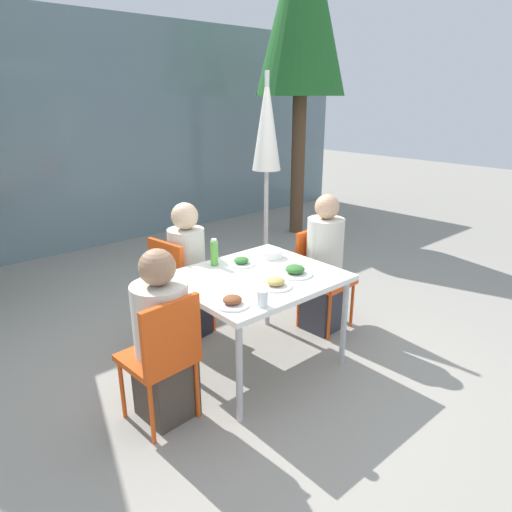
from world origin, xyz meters
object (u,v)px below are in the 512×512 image
person_far (188,273)px  chair_left (164,351)px  salad_bowl (272,254)px  person_right (324,267)px  chair_far (177,280)px  chair_right (320,271)px  bottle (214,253)px  person_left (163,341)px  tree_behind_right (303,1)px  drinking_cup (262,298)px  closed_umbrella (267,140)px

person_far → chair_left: bearing=-49.4°
salad_bowl → person_right: bearing=-19.3°
person_right → chair_far: size_ratio=1.39×
chair_right → chair_far: bearing=-34.6°
chair_right → bottle: 1.05m
person_far → bottle: size_ratio=5.52×
person_left → person_right: person_right is taller
chair_right → salad_bowl: (-0.51, 0.08, 0.26)m
chair_right → person_right: (-0.04, -0.08, 0.07)m
chair_far → person_far: bearing=58.0°
chair_left → tree_behind_right: tree_behind_right is taller
chair_left → bottle: size_ratio=4.13×
chair_left → drinking_cup: size_ratio=8.46×
bottle → drinking_cup: (-0.20, -0.78, -0.05)m
drinking_cup → salad_bowl: bearing=43.3°
drinking_cup → person_left: bearing=145.6°
person_far → closed_umbrella: 1.54m
chair_right → chair_far: same height
person_left → closed_umbrella: (1.84, 1.07, 1.04)m
chair_far → bottle: size_ratio=4.13×
chair_right → drinking_cup: (-1.18, -0.55, 0.28)m
person_far → salad_bowl: size_ratio=6.16×
chair_right → salad_bowl: chair_right is taller
bottle → person_far: bearing=92.0°
person_far → salad_bowl: (0.48, -0.53, 0.21)m
person_right → bottle: (-0.93, 0.32, 0.26)m
salad_bowl → closed_umbrella: bearing=50.2°
person_far → drinking_cup: 1.19m
person_left → closed_umbrella: size_ratio=0.52×
chair_left → tree_behind_right: size_ratio=0.20×
chair_right → tree_behind_right: 4.02m
closed_umbrella → person_far: bearing=-166.8°
chair_left → salad_bowl: (1.23, 0.36, 0.26)m
chair_right → person_far: person_far is taller
closed_umbrella → bottle: size_ratio=10.34×
person_left → person_far: (0.71, 0.80, 0.03)m
salad_bowl → tree_behind_right: tree_behind_right is taller
closed_umbrella → salad_bowl: (-0.66, -0.79, -0.80)m
tree_behind_right → chair_left: bearing=-146.3°
chair_left → drinking_cup: chair_left is taller
chair_far → tree_behind_right: 4.38m
person_right → tree_behind_right: size_ratio=0.28×
chair_far → salad_bowl: size_ratio=4.61×
person_far → bottle: (0.01, -0.37, 0.28)m
person_left → chair_right: size_ratio=1.30×
tree_behind_right → chair_far: bearing=-152.8°
chair_right → chair_far: 1.25m
chair_right → drinking_cup: chair_right is taller
closed_umbrella → tree_behind_right: 2.82m
drinking_cup → salad_bowl: (0.67, 0.63, -0.02)m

